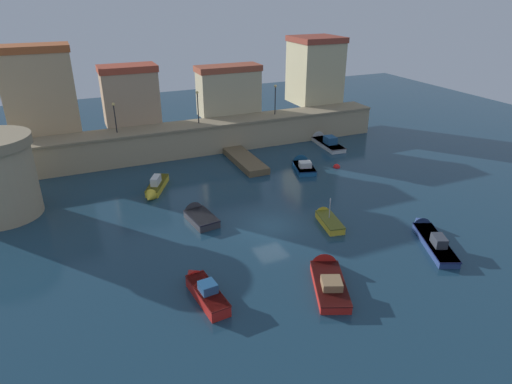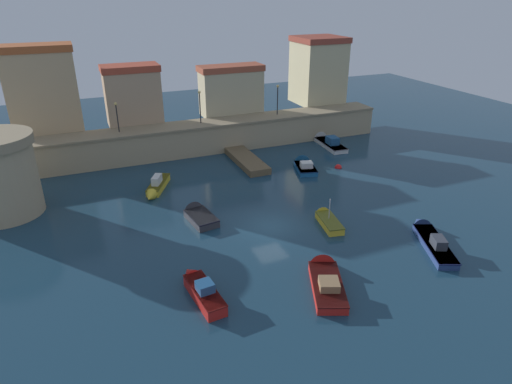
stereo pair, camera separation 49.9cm
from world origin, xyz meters
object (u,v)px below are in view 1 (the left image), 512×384
moored_boat_0 (302,165)px  moored_boat_6 (324,141)px  quay_lamp_1 (198,102)px  moored_boat_5 (327,218)px  moored_boat_7 (327,275)px  moored_boat_3 (198,215)px  moored_boat_4 (155,187)px  moored_boat_1 (430,236)px  mooring_buoy_0 (337,167)px  quay_lamp_2 (275,95)px  moored_boat_2 (204,289)px  quay_lamp_0 (114,113)px

moored_boat_0 → moored_boat_6: moored_boat_6 is taller
quay_lamp_1 → moored_boat_0: 13.75m
moored_boat_5 → quay_lamp_1: bearing=22.4°
moored_boat_6 → moored_boat_7: moored_boat_6 is taller
moored_boat_3 → moored_boat_5: bearing=-124.6°
moored_boat_3 → moored_boat_4: size_ratio=0.80×
moored_boat_1 → mooring_buoy_0: size_ratio=9.46×
quay_lamp_2 → moored_boat_4: quay_lamp_2 is taller
moored_boat_5 → moored_boat_2: bearing=123.6°
quay_lamp_0 → moored_boat_7: (9.21, -27.69, -5.21)m
moored_boat_0 → moored_boat_4: (-15.67, 0.11, 0.10)m
moored_boat_1 → moored_boat_5: bearing=68.2°
quay_lamp_2 → moored_boat_1: bearing=-89.2°
quay_lamp_2 → moored_boat_0: 10.91m
moored_boat_3 → moored_boat_4: (-2.07, 6.77, 0.09)m
quay_lamp_0 → moored_boat_4: 10.75m
moored_boat_2 → moored_boat_7: 8.09m
moored_boat_4 → quay_lamp_0: bearing=-141.6°
moored_boat_1 → quay_lamp_2: bearing=24.0°
quay_lamp_1 → moored_boat_3: 17.72m
quay_lamp_2 → moored_boat_1: size_ratio=0.51×
moored_boat_3 → mooring_buoy_0: size_ratio=5.82×
moored_boat_2 → moored_boat_4: size_ratio=0.98×
quay_lamp_0 → moored_boat_3: 17.31m
moored_boat_3 → mooring_buoy_0: (17.03, 5.27, -0.34)m
quay_lamp_0 → mooring_buoy_0: bearing=-27.2°
moored_boat_5 → moored_boat_3: bearing=73.9°
quay_lamp_2 → moored_boat_1: (0.35, -26.44, -5.45)m
moored_boat_1 → moored_boat_5: (-5.64, 5.63, -0.01)m
moored_boat_0 → moored_boat_1: (1.58, -17.08, 0.01)m
quay_lamp_2 → mooring_buoy_0: 12.41m
quay_lamp_1 → moored_boat_4: size_ratio=0.67×
moored_boat_4 → moored_boat_7: bearing=48.8°
quay_lamp_0 → quay_lamp_2: size_ratio=0.90×
quay_lamp_1 → moored_boat_2: size_ratio=0.69×
moored_boat_5 → moored_boat_0: bearing=-9.1°
quay_lamp_1 → mooring_buoy_0: 17.05m
quay_lamp_1 → mooring_buoy_0: quay_lamp_1 is taller
moored_boat_4 → moored_boat_5: (11.61, -11.55, -0.11)m
quay_lamp_0 → moored_boat_6: (23.86, -3.34, -5.21)m
quay_lamp_1 → moored_boat_2: quay_lamp_1 is taller
quay_lamp_0 → moored_boat_4: quay_lamp_0 is taller
quay_lamp_0 → moored_boat_2: (1.30, -26.02, -5.08)m
quay_lamp_0 → moored_boat_0: bearing=-28.1°
quay_lamp_1 → moored_boat_7: 28.22m
moored_boat_1 → moored_boat_4: (-17.25, 17.18, 0.10)m
quay_lamp_1 → moored_boat_3: bearing=-107.9°
mooring_buoy_0 → moored_boat_0: bearing=157.9°
moored_boat_0 → moored_boat_3: size_ratio=1.11×
quay_lamp_0 → mooring_buoy_0: size_ratio=4.31×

